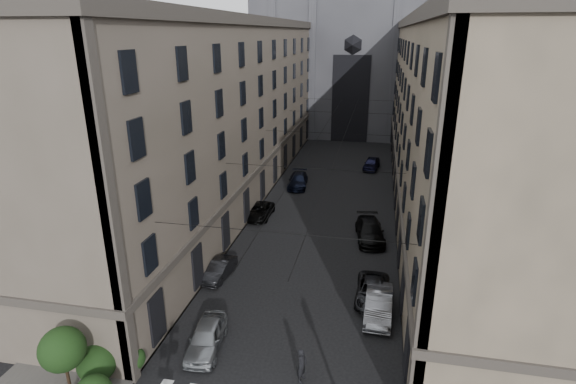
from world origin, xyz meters
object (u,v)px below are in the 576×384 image
Objects in this scene: car_left_far at (298,180)px; gothic_tower at (358,30)px; car_left_midfar at (260,211)px; car_right_near at (379,305)px; pedestrian at (302,365)px; car_right_midfar at (370,231)px; car_left_near at (206,337)px; car_right_midnear at (372,291)px; car_right_far at (372,164)px; car_left_midnear at (219,270)px.

gothic_tower is at bearing 78.68° from car_left_far.
car_right_near is (11.71, -14.36, 0.15)m from car_left_midfar.
car_right_midfar is at bearing 7.64° from pedestrian.
car_right_near reaches higher than car_left_midfar.
car_right_near is at bearing -13.12° from pedestrian.
car_left_midfar is at bearing 89.84° from car_left_near.
car_left_near is at bearing -141.51° from car_right_midnear.
car_right_far is (8.40, 9.05, 0.03)m from car_left_far.
car_right_far reaches higher than car_left_midfar.
car_right_far is (10.40, 30.93, 0.14)m from car_left_midnear.
car_left_far is (2.00, 21.87, 0.12)m from car_left_midnear.
car_right_near is at bearing -75.33° from car_right_midnear.
car_right_midnear is 0.86× the size of car_right_midfar.
car_right_midfar is (8.82, 16.64, 0.05)m from car_left_near.
car_right_far is (4.20, -26.83, -17.01)m from gothic_tower.
car_right_near is (9.71, -24.41, 0.03)m from car_left_far.
car_right_midnear is 9.13m from pedestrian.
car_right_midfar is at bearing -81.27° from car_right_far.
car_left_midfar is at bearing 156.67° from car_right_midfar.
car_left_midfar is (0.00, 11.82, 0.00)m from car_left_midnear.
car_right_midnear reaches higher than car_left_midfar.
car_right_midnear is at bearing -72.33° from car_left_far.
car_right_midnear reaches higher than car_left_midnear.
car_left_midnear is 32.63m from car_right_far.
gothic_tower is 69.06m from pedestrian.
gothic_tower is 12.03× the size of car_right_midnear.
pedestrian reaches higher than car_right_midnear.
gothic_tower reaches higher than car_right_midnear.
car_right_near is at bearing -84.78° from gothic_tower.
pedestrian is (7.84, -9.20, 0.32)m from car_left_midnear.
car_left_far is 26.27m from car_right_near.
gothic_tower is 32.04m from car_right_far.
pedestrian is at bearing -68.74° from car_left_midfar.
car_left_far is 12.35m from car_right_far.
car_left_near is 19.72m from car_left_midfar.
car_left_midfar is at bearing 130.82° from car_right_near.
car_left_midfar is 2.42× the size of pedestrian.
car_left_midfar is at bearing -97.69° from gothic_tower.
car_right_midfar reaches higher than car_left_far.
gothic_tower is at bearing 80.35° from car_left_near.
gothic_tower is at bearing 96.31° from car_right_midnear.
car_left_near reaches higher than car_left_far.
pedestrian is at bearing -44.39° from car_left_midnear.
car_left_midfar is at bearing 133.25° from car_right_midnear.
car_left_far is 15.73m from car_right_midfar.
car_left_midfar is 11.23m from car_right_midfar.
car_left_far is 0.93× the size of car_right_midfar.
gothic_tower reaches higher than car_left_midfar.
gothic_tower is at bearing 83.13° from car_left_midfar.
pedestrian is at bearing -107.36° from car_right_midfar.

